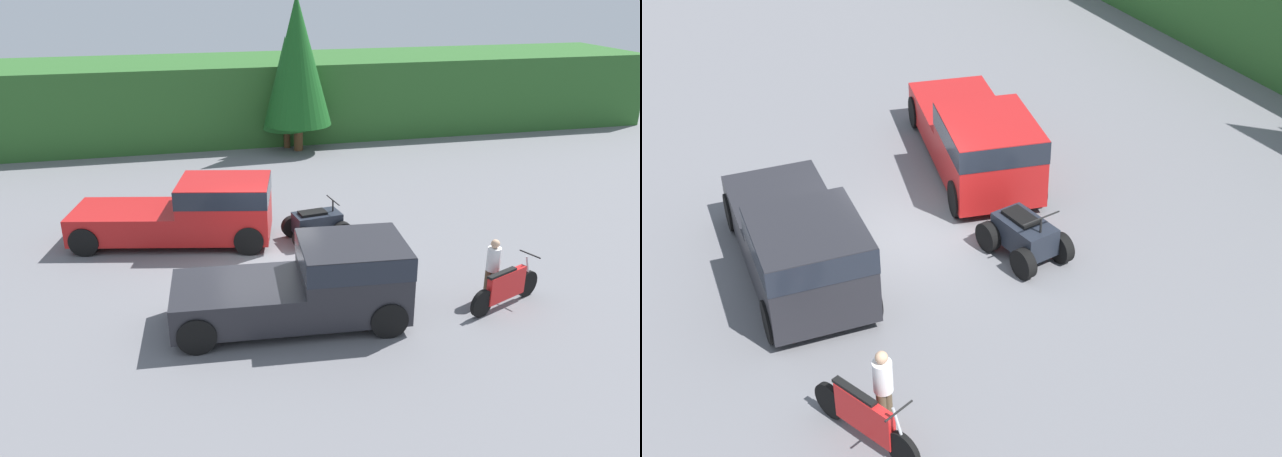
{
  "view_description": "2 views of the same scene",
  "coord_description": "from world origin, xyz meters",
  "views": [
    {
      "loc": [
        -2.09,
        -15.11,
        7.65
      ],
      "look_at": [
        1.62,
        0.62,
        0.95
      ],
      "focal_mm": 35.0,
      "sensor_mm": 36.0,
      "label": 1
    },
    {
      "loc": [
        15.58,
        -6.3,
        11.06
      ],
      "look_at": [
        1.62,
        0.62,
        0.95
      ],
      "focal_mm": 50.0,
      "sensor_mm": 36.0,
      "label": 2
    }
  ],
  "objects": [
    {
      "name": "ground_plane",
      "position": [
        0.0,
        0.0,
        0.0
      ],
      "size": [
        80.0,
        80.0,
        0.0
      ],
      "primitive_type": "plane",
      "color": "slate"
    },
    {
      "name": "hillside_backdrop",
      "position": [
        0.0,
        16.0,
        1.84
      ],
      "size": [
        44.0,
        6.0,
        3.68
      ],
      "color": "#2D6028",
      "rests_on": "ground_plane"
    },
    {
      "name": "tree_left",
      "position": [
        2.94,
        12.87,
        2.94
      ],
      "size": [
        2.2,
        2.2,
        5.0
      ],
      "color": "brown",
      "rests_on": "ground_plane"
    },
    {
      "name": "tree_mid_left",
      "position": [
        3.36,
        12.28,
        4.02
      ],
      "size": [
        3.01,
        3.01,
        6.83
      ],
      "color": "brown",
      "rests_on": "ground_plane"
    },
    {
      "name": "pickup_truck_red",
      "position": [
        -1.75,
        2.75,
        1.02
      ],
      "size": [
        6.18,
        3.35,
        1.93
      ],
      "rotation": [
        0.0,
        0.0,
        -0.21
      ],
      "color": "red",
      "rests_on": "ground_plane"
    },
    {
      "name": "pickup_truck_second",
      "position": [
        0.76,
        -2.6,
        1.01
      ],
      "size": [
        5.5,
        2.58,
        1.93
      ],
      "rotation": [
        0.0,
        0.0,
        -0.07
      ],
      "color": "#232328",
      "rests_on": "ground_plane"
    },
    {
      "name": "dirt_bike",
      "position": [
        5.42,
        -3.04,
        0.5
      ],
      "size": [
        2.26,
        1.11,
        1.2
      ],
      "rotation": [
        0.0,
        0.0,
        0.4
      ],
      "color": "black",
      "rests_on": "ground_plane"
    },
    {
      "name": "quad_atv",
      "position": [
        1.86,
        2.0,
        0.49
      ],
      "size": [
        2.08,
        1.51,
        1.23
      ],
      "rotation": [
        0.0,
        0.0,
        0.15
      ],
      "color": "black",
      "rests_on": "ground_plane"
    },
    {
      "name": "rider_person",
      "position": [
        5.24,
        -2.63,
        0.88
      ],
      "size": [
        0.47,
        0.47,
        1.62
      ],
      "rotation": [
        0.0,
        0.0,
        0.63
      ],
      "color": "brown",
      "rests_on": "ground_plane"
    }
  ]
}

